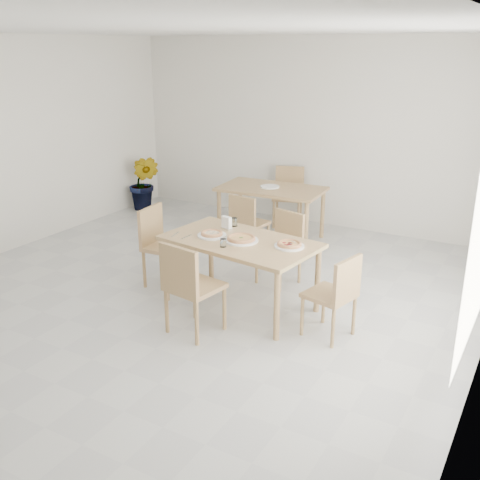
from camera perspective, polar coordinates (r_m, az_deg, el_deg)
The scene contains 21 objects.
main_table at distance 5.83m, azimuth 0.00°, elevation -0.71°, with size 1.68×1.09×0.75m.
chair_south at distance 5.32m, azimuth -5.26°, elevation -4.35°, with size 0.53×0.53×0.93m.
chair_north at distance 6.54m, azimuth 4.39°, elevation -0.23°, with size 0.50×0.50×0.84m.
chair_west at distance 6.52m, azimuth -8.12°, elevation -0.02°, with size 0.49×0.49×0.92m.
chair_east at distance 5.34m, azimuth 9.79°, elevation -5.15°, with size 0.50×0.50×0.84m.
plate_margherita at distance 5.77m, azimuth 0.12°, elevation -0.03°, with size 0.35×0.35×0.02m, color white.
plate_mushroom at distance 5.92m, azimuth -2.87°, elevation 0.47°, with size 0.30×0.30×0.02m, color white.
plate_pepperoni at distance 5.62m, azimuth 5.03°, elevation -0.62°, with size 0.30×0.30×0.02m, color white.
pizza_margherita at distance 5.76m, azimuth 0.12°, elevation 0.18°, with size 0.39×0.39×0.03m.
pizza_mushroom at distance 5.91m, azimuth -2.88°, elevation 0.69°, with size 0.29×0.29×0.03m.
pizza_pepperoni at distance 5.62m, azimuth 5.04°, elevation -0.39°, with size 0.32×0.32×0.03m.
tumbler_a at distance 6.23m, azimuth -0.61°, elevation 1.84°, with size 0.07×0.07×0.10m, color white.
tumbler_b at distance 5.60m, azimuth -1.72°, elevation -0.29°, with size 0.06×0.06×0.08m, color white.
napkin_holder at distance 6.13m, azimuth -1.37°, elevation 1.73°, with size 0.14×0.10×0.14m.
fork_a at distance 5.91m, azimuth -5.49°, elevation 0.30°, with size 0.01×0.17×0.01m, color silver.
fork_b at distance 6.00m, azimuth -6.60°, elevation 0.56°, with size 0.02×0.18×0.01m, color silver.
second_table at distance 7.99m, azimuth 3.20°, elevation 4.74°, with size 1.51×0.93×0.75m.
chair_back_s at distance 7.37m, azimuth 0.69°, elevation 2.01°, with size 0.45×0.45×0.83m.
chair_back_n at distance 8.70m, azimuth 4.96°, elevation 4.91°, with size 0.56×0.56×0.89m.
plate_empty at distance 7.98m, azimuth 3.04°, elevation 5.43°, with size 0.27×0.27×0.02m, color white.
potted_plant at distance 9.58m, azimuth -9.72°, elevation 5.73°, with size 0.51×0.41×0.93m, color #3D7222.
Camera 1 is at (3.34, -4.44, 2.67)m, focal length 42.00 mm.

